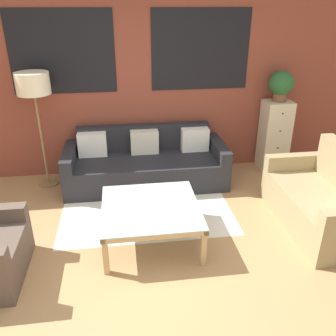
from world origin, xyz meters
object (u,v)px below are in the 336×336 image
Objects in this scene: floor_lamp at (33,88)px; potted_plant at (281,84)px; couch_dark at (146,164)px; drawer_cabinet at (274,136)px; settee_vintage at (324,202)px; coffee_table at (151,211)px.

floor_lamp is 3.60× the size of potted_plant.
floor_lamp is at bearing 175.17° from couch_dark.
drawer_cabinet reaches higher than couch_dark.
potted_plant is at bearing 90.00° from drawer_cabinet.
settee_vintage is 2.03m from coffee_table.
floor_lamp is at bearing -178.18° from drawer_cabinet.
floor_lamp reaches higher than couch_dark.
coffee_table is 2.82m from potted_plant.
floor_lamp reaches higher than settee_vintage.
floor_lamp is 3.55m from drawer_cabinet.
couch_dark is at bearing -4.83° from floor_lamp.
floor_lamp is at bearing -178.18° from potted_plant.
coffee_table is 2.30m from floor_lamp.
potted_plant reaches higher than coffee_table.
couch_dark is 2.28m from potted_plant.
floor_lamp reaches higher than coffee_table.
drawer_cabinet is at bearing 38.40° from coffee_table.
couch_dark is 2.10× the size of drawer_cabinet.
drawer_cabinet is (2.02, 0.23, 0.26)m from couch_dark.
couch_dark is 1.52× the size of settee_vintage.
floor_lamp is (-1.42, 0.12, 1.13)m from couch_dark.
settee_vintage reaches higher than coffee_table.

